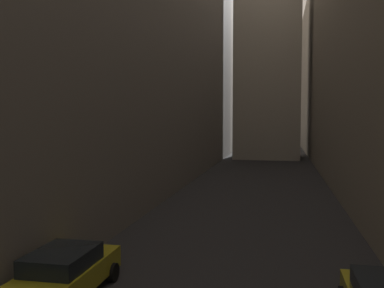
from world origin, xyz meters
The scene contains 3 objects.
ground_plane centered at (0.00, 48.00, 0.00)m, with size 264.00×264.00×0.00m, color #232326.
building_block_left centered at (-12.01, 50.00, 12.38)m, with size 13.01×108.00×24.77m, color slate.
parked_car_left_far centered at (-4.40, 25.35, 0.78)m, with size 1.97×4.46×1.50m.
Camera 1 is at (1.80, 13.74, 5.36)m, focal length 40.82 mm.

